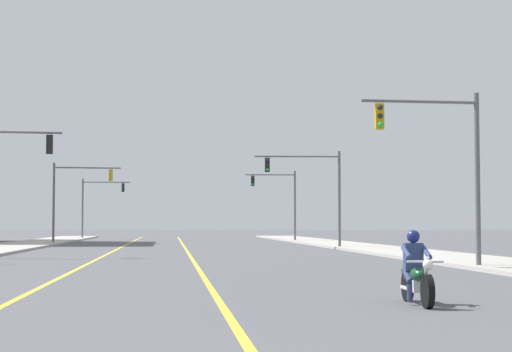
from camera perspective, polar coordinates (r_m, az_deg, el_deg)
name	(u,v)px	position (r m, az deg, el deg)	size (l,w,h in m)	color
lane_stripe_center	(186,250)	(51.54, -4.61, -4.90)	(0.16, 100.00, 0.01)	yellow
lane_stripe_left	(115,250)	(51.62, -9.29, -4.86)	(0.16, 100.00, 0.01)	yellow
sidewalk_kerb_right	(396,251)	(48.14, 9.20, -4.91)	(4.40, 110.00, 0.14)	#ADA89E
motorcycle_with_rider	(416,275)	(17.33, 10.52, -6.41)	(0.70, 2.19, 1.46)	black
traffic_signal_near_right	(445,153)	(30.98, 12.35, 1.50)	(4.27, 0.49, 6.20)	#56565B
traffic_signal_near_left	(1,171)	(41.89, -16.47, 0.34)	(3.95, 0.52, 6.20)	#56565B
traffic_signal_mid_right	(314,183)	(55.09, 3.88, -0.49)	(5.50, 0.44, 6.20)	#56565B
traffic_signal_mid_left	(73,190)	(67.43, -11.95, -0.93)	(5.11, 0.53, 6.20)	#56565B
traffic_signal_far_right	(281,195)	(75.68, 1.64, -1.26)	(4.45, 0.38, 6.20)	#56565B
traffic_signal_far_left	(96,199)	(90.72, -10.48, -1.51)	(4.93, 0.44, 6.20)	#56565B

